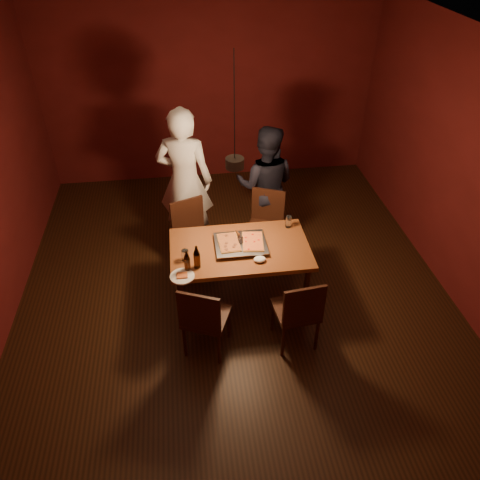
{
  "coord_description": "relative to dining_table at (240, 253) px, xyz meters",
  "views": [
    {
      "loc": [
        -0.48,
        -3.98,
        3.83
      ],
      "look_at": [
        0.05,
        -0.03,
        0.85
      ],
      "focal_mm": 35.0,
      "sensor_mm": 36.0,
      "label": 1
    }
  ],
  "objects": [
    {
      "name": "beer_bottle_a",
      "position": [
        -0.57,
        -0.3,
        0.19
      ],
      "size": [
        0.06,
        0.06,
        0.24
      ],
      "color": "black",
      "rests_on": "dining_table"
    },
    {
      "name": "water_glass_right",
      "position": [
        0.6,
        0.31,
        0.14
      ],
      "size": [
        0.07,
        0.07,
        0.14
      ],
      "primitive_type": "cylinder",
      "color": "silver",
      "rests_on": "dining_table"
    },
    {
      "name": "diner_dark",
      "position": [
        0.49,
        1.18,
        0.12
      ],
      "size": [
        0.92,
        0.8,
        1.6
      ],
      "primitive_type": "imported",
      "rotation": [
        0.0,
        0.0,
        2.85
      ],
      "color": "black",
      "rests_on": "floor"
    },
    {
      "name": "beer_bottle_b",
      "position": [
        -0.47,
        -0.26,
        0.2
      ],
      "size": [
        0.07,
        0.07,
        0.26
      ],
      "color": "black",
      "rests_on": "dining_table"
    },
    {
      "name": "spatula",
      "position": [
        0.02,
        0.05,
        0.14
      ],
      "size": [
        0.13,
        0.25,
        0.04
      ],
      "primitive_type": null,
      "rotation": [
        0.0,
        0.0,
        0.15
      ],
      "color": "silver",
      "rests_on": "pizza_tray"
    },
    {
      "name": "chair_far_left",
      "position": [
        -0.5,
        0.72,
        -0.14
      ],
      "size": [
        0.54,
        0.54,
        0.49
      ],
      "rotation": [
        0.0,
        0.0,
        3.51
      ],
      "color": "#38190F",
      "rests_on": "floor"
    },
    {
      "name": "plate_slice",
      "position": [
        -0.63,
        -0.4,
        0.08
      ],
      "size": [
        0.24,
        0.24,
        0.03
      ],
      "color": "white",
      "rests_on": "dining_table"
    },
    {
      "name": "napkin",
      "position": [
        0.17,
        -0.26,
        0.1
      ],
      "size": [
        0.13,
        0.1,
        0.05
      ],
      "primitive_type": "ellipsoid",
      "color": "white",
      "rests_on": "dining_table"
    },
    {
      "name": "pizza_cheese",
      "position": [
        0.14,
        0.01,
        0.13
      ],
      "size": [
        0.26,
        0.37,
        0.02
      ],
      "primitive_type": "cube",
      "rotation": [
        0.0,
        0.0,
        -0.1
      ],
      "color": "gold",
      "rests_on": "pizza_tray"
    },
    {
      "name": "dining_table",
      "position": [
        0.0,
        0.0,
        0.0
      ],
      "size": [
        1.5,
        0.9,
        0.75
      ],
      "color": "brown",
      "rests_on": "floor"
    },
    {
      "name": "chair_near_right",
      "position": [
        0.48,
        -0.78,
        -0.14
      ],
      "size": [
        0.46,
        0.46,
        0.49
      ],
      "rotation": [
        0.0,
        0.0,
        0.11
      ],
      "color": "#38190F",
      "rests_on": "floor"
    },
    {
      "name": "chair_near_left",
      "position": [
        -0.46,
        -0.74,
        -0.14
      ],
      "size": [
        0.55,
        0.55,
        0.49
      ],
      "rotation": [
        0.0,
        0.0,
        -0.39
      ],
      "color": "#38190F",
      "rests_on": "floor"
    },
    {
      "name": "diner_white",
      "position": [
        -0.53,
        1.17,
        0.27
      ],
      "size": [
        0.78,
        0.61,
        1.9
      ],
      "primitive_type": "imported",
      "rotation": [
        0.0,
        0.0,
        2.9
      ],
      "color": "silver",
      "rests_on": "floor"
    },
    {
      "name": "room_shell",
      "position": [
        -0.05,
        0.03,
        0.72
      ],
      "size": [
        6.0,
        6.0,
        6.0
      ],
      "color": "#321B0D",
      "rests_on": "ground"
    },
    {
      "name": "water_glass_left",
      "position": [
        -0.59,
        -0.13,
        0.13
      ],
      "size": [
        0.08,
        0.08,
        0.12
      ],
      "primitive_type": "cylinder",
      "color": "silver",
      "rests_on": "dining_table"
    },
    {
      "name": "chair_far_right",
      "position": [
        0.44,
        0.82,
        -0.14
      ],
      "size": [
        0.55,
        0.55,
        0.49
      ],
      "rotation": [
        0.0,
        0.0,
        2.73
      ],
      "color": "#38190F",
      "rests_on": "floor"
    },
    {
      "name": "pizza_meat",
      "position": [
        -0.12,
        0.03,
        0.13
      ],
      "size": [
        0.24,
        0.36,
        0.02
      ],
      "primitive_type": "cube",
      "rotation": [
        0.0,
        0.0,
        0.06
      ],
      "color": "maroon",
      "rests_on": "pizza_tray"
    },
    {
      "name": "pendant_lamp",
      "position": [
        -0.05,
        0.03,
        1.08
      ],
      "size": [
        0.18,
        0.18,
        1.1
      ],
      "color": "black",
      "rests_on": "ceiling"
    },
    {
      "name": "pizza_tray",
      "position": [
        0.01,
        0.02,
        0.1
      ],
      "size": [
        0.58,
        0.49,
        0.05
      ],
      "primitive_type": "cube",
      "rotation": [
        0.0,
        0.0,
        0.07
      ],
      "color": "silver",
      "rests_on": "dining_table"
    }
  ]
}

